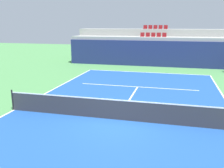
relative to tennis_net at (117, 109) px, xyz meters
The scene contains 12 objects.
ground_plane 0.51m from the tennis_net, ahead, with size 80.00×80.00×0.00m, color #4C8C4C.
court_surface 0.50m from the tennis_net, ahead, with size 11.00×24.00×0.01m, color #1E4C99.
baseline_far 11.96m from the tennis_net, 90.00° to the left, with size 11.00×0.10×0.00m, color white.
sideline_left 5.47m from the tennis_net, behind, with size 0.10×24.00×0.00m, color white.
service_line_far 6.42m from the tennis_net, 90.00° to the left, with size 8.26×0.10×0.00m, color white.
centre_service_line 3.24m from the tennis_net, 90.00° to the left, with size 0.10×6.40×0.00m, color white.
back_wall 15.53m from the tennis_net, 90.00° to the left, with size 17.71×0.30×2.64m, color navy.
stands_tier_lower 16.89m from the tennis_net, 90.00° to the left, with size 17.71×2.40×2.98m, color #9E9E99.
stands_tier_upper 19.31m from the tennis_net, 90.00° to the left, with size 17.71×2.40×3.75m, color #9E9E99.
seating_row_lower 17.15m from the tennis_net, 90.00° to the left, with size 2.78×0.44×0.44m.
seating_row_upper 19.65m from the tennis_net, 90.00° to the left, with size 2.78×0.44×0.44m.
tennis_net is the anchor object (origin of this frame).
Camera 1 is at (2.48, -10.66, 4.35)m, focal length 40.28 mm.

